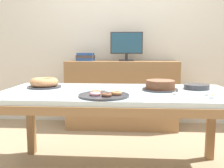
% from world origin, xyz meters
% --- Properties ---
extents(wall_back, '(8.00, 0.10, 2.60)m').
position_xyz_m(wall_back, '(0.00, 1.64, 1.30)').
color(wall_back, silver).
rests_on(wall_back, ground).
extents(dining_table, '(1.89, 0.90, 0.72)m').
position_xyz_m(dining_table, '(0.00, 0.00, 0.64)').
color(dining_table, silver).
rests_on(dining_table, ground).
extents(sideboard, '(1.46, 0.44, 0.90)m').
position_xyz_m(sideboard, '(0.00, 1.34, 0.45)').
color(sideboard, olive).
rests_on(sideboard, ground).
extents(computer_monitor, '(0.42, 0.20, 0.38)m').
position_xyz_m(computer_monitor, '(0.06, 1.34, 1.09)').
color(computer_monitor, '#262628').
rests_on(computer_monitor, sideboard).
extents(book_stack, '(0.24, 0.18, 0.10)m').
position_xyz_m(book_stack, '(-0.49, 1.34, 0.96)').
color(book_stack, '#23478C').
rests_on(book_stack, sideboard).
extents(cake_chocolate_round, '(0.29, 0.29, 0.08)m').
position_xyz_m(cake_chocolate_round, '(0.35, 0.06, 0.76)').
color(cake_chocolate_round, '#333338').
rests_on(cake_chocolate_round, dining_table).
extents(cake_golden_bundt, '(0.29, 0.29, 0.08)m').
position_xyz_m(cake_golden_bundt, '(-0.64, 0.14, 0.76)').
color(cake_golden_bundt, '#333338').
rests_on(cake_golden_bundt, dining_table).
extents(pastry_platter, '(0.36, 0.36, 0.04)m').
position_xyz_m(pastry_platter, '(-0.07, -0.25, 0.73)').
color(pastry_platter, '#333338').
rests_on(pastry_platter, dining_table).
extents(plate_stack, '(0.21, 0.21, 0.04)m').
position_xyz_m(plate_stack, '(0.67, 0.14, 0.74)').
color(plate_stack, '#333338').
rests_on(plate_stack, dining_table).
extents(tealight_near_front, '(0.04, 0.04, 0.04)m').
position_xyz_m(tealight_near_front, '(0.67, -0.16, 0.73)').
color(tealight_near_front, silver).
rests_on(tealight_near_front, dining_table).
extents(tealight_left_edge, '(0.04, 0.04, 0.04)m').
position_xyz_m(tealight_left_edge, '(0.44, -0.14, 0.73)').
color(tealight_left_edge, silver).
rests_on(tealight_left_edge, dining_table).
extents(tealight_near_cakes, '(0.04, 0.04, 0.04)m').
position_xyz_m(tealight_near_cakes, '(0.66, -0.27, 0.73)').
color(tealight_near_cakes, silver).
rests_on(tealight_near_cakes, dining_table).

